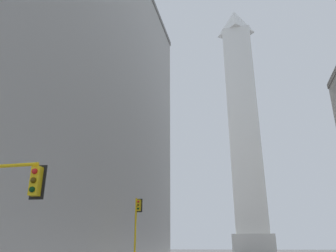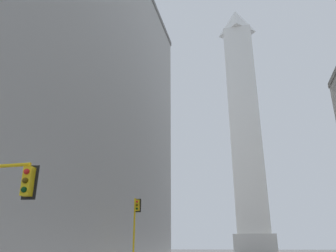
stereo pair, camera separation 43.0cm
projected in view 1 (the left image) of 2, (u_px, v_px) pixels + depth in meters
building_left at (19, 84)px, 44.20m from camera, size 29.98×54.03×44.78m
obelisk at (243, 121)px, 83.93m from camera, size 9.16×9.16×66.40m
traffic_light_mid_left at (137, 221)px, 32.35m from camera, size 0.79×0.52×6.43m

